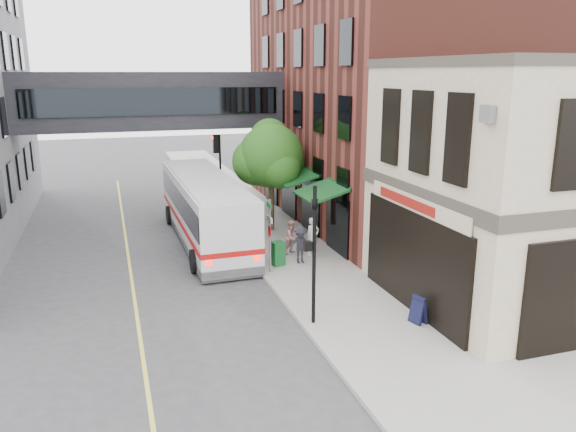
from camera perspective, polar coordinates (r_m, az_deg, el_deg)
ground at (r=16.76m, az=3.71°, el=-14.12°), size 120.00×120.00×0.00m
sidewalk_main at (r=29.73m, az=-2.58°, el=-1.04°), size 4.00×60.00×0.15m
corner_building at (r=21.66m, az=24.53°, el=3.05°), size 10.19×8.12×8.45m
brick_building at (r=32.58m, az=10.78°, el=12.41°), size 13.76×18.00×14.00m
skyway_bridge at (r=31.79m, az=-13.59°, el=11.34°), size 14.00×3.18×3.00m
traffic_signal_near at (r=17.46m, az=2.59°, el=-2.29°), size 0.44×0.22×4.60m
traffic_signal_far at (r=31.54m, az=-7.17°, el=5.82°), size 0.53×0.28×4.50m
street_sign_pole at (r=22.32m, az=-1.86°, el=-1.35°), size 0.08×0.75×3.00m
street_tree at (r=28.25m, az=-1.87°, el=6.11°), size 3.80×3.20×5.60m
lane_marking at (r=24.97m, az=-15.80°, el=-4.80°), size 0.12×40.00×0.01m
bus at (r=27.12m, az=-8.43°, el=0.96°), size 2.96×11.66×3.13m
pedestrian_a at (r=24.64m, az=2.54°, el=-2.09°), size 0.69×0.53×1.69m
pedestrian_b at (r=24.87m, az=0.42°, el=-2.15°), size 0.91×0.85×1.50m
pedestrian_c at (r=23.63m, az=1.29°, el=-2.95°), size 1.04×0.63×1.58m
newspaper_box at (r=23.45m, az=-1.05°, el=-3.82°), size 0.60×0.56×1.01m
sandwich_board at (r=18.71m, az=13.12°, el=-9.24°), size 0.45×0.58×0.91m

